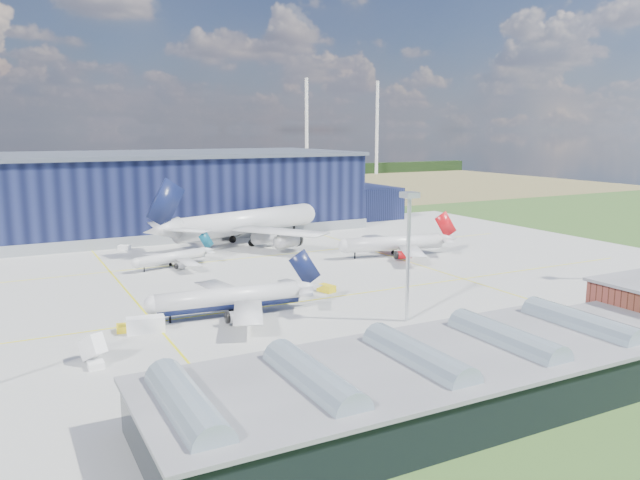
{
  "coord_description": "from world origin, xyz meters",
  "views": [
    {
      "loc": [
        -53.14,
        -117.05,
        33.43
      ],
      "look_at": [
        12.3,
        7.42,
        8.6
      ],
      "focal_mm": 35.0,
      "sensor_mm": 36.0,
      "label": 1
    }
  ],
  "objects_px": {
    "airliner_red": "(394,236)",
    "gse_cart_b": "(124,248)",
    "airliner_navy": "(228,287)",
    "gse_cart_a": "(407,255)",
    "gse_tug_c": "(265,236)",
    "car_a": "(506,343)",
    "airliner_widebody": "(247,210)",
    "airstair": "(93,353)",
    "light_mast_center": "(409,235)",
    "gse_van_a": "(146,325)",
    "gse_tug_a": "(326,288)",
    "airliner_regional": "(171,252)",
    "hangar": "(177,195)",
    "car_b": "(610,321)",
    "gse_tug_b": "(122,328)"
  },
  "relations": [
    {
      "from": "hangar",
      "to": "car_a",
      "type": "height_order",
      "value": "hangar"
    },
    {
      "from": "gse_van_a",
      "to": "gse_cart_a",
      "type": "bearing_deg",
      "value": -59.34
    },
    {
      "from": "airstair",
      "to": "light_mast_center",
      "type": "bearing_deg",
      "value": -26.07
    },
    {
      "from": "light_mast_center",
      "to": "car_b",
      "type": "relative_size",
      "value": 5.92
    },
    {
      "from": "hangar",
      "to": "gse_tug_b",
      "type": "xyz_separation_m",
      "value": [
        -38.65,
        -107.46,
        -11.02
      ]
    },
    {
      "from": "hangar",
      "to": "car_a",
      "type": "relative_size",
      "value": 43.09
    },
    {
      "from": "airliner_red",
      "to": "airliner_widebody",
      "type": "relative_size",
      "value": 0.56
    },
    {
      "from": "airliner_navy",
      "to": "airliner_widebody",
      "type": "bearing_deg",
      "value": -108.5
    },
    {
      "from": "gse_tug_a",
      "to": "gse_tug_c",
      "type": "relative_size",
      "value": 1.19
    },
    {
      "from": "gse_van_a",
      "to": "airliner_red",
      "type": "bearing_deg",
      "value": -57.25
    },
    {
      "from": "airliner_red",
      "to": "car_b",
      "type": "height_order",
      "value": "airliner_red"
    },
    {
      "from": "light_mast_center",
      "to": "gse_cart_b",
      "type": "relative_size",
      "value": 7.4
    },
    {
      "from": "gse_van_a",
      "to": "car_a",
      "type": "relative_size",
      "value": 1.83
    },
    {
      "from": "light_mast_center",
      "to": "gse_van_a",
      "type": "bearing_deg",
      "value": 160.4
    },
    {
      "from": "gse_tug_a",
      "to": "gse_van_a",
      "type": "distance_m",
      "value": 40.47
    },
    {
      "from": "gse_tug_a",
      "to": "airliner_widebody",
      "type": "bearing_deg",
      "value": 68.08
    },
    {
      "from": "airliner_regional",
      "to": "gse_cart_b",
      "type": "height_order",
      "value": "airliner_regional"
    },
    {
      "from": "airliner_navy",
      "to": "gse_cart_a",
      "type": "height_order",
      "value": "airliner_navy"
    },
    {
      "from": "gse_van_a",
      "to": "hangar",
      "type": "bearing_deg",
      "value": -9.73
    },
    {
      "from": "light_mast_center",
      "to": "airliner_widebody",
      "type": "distance_m",
      "value": 85.2
    },
    {
      "from": "airliner_widebody",
      "to": "car_a",
      "type": "relative_size",
      "value": 18.59
    },
    {
      "from": "airliner_regional",
      "to": "airstair",
      "type": "bearing_deg",
      "value": 48.17
    },
    {
      "from": "airliner_red",
      "to": "gse_cart_a",
      "type": "distance_m",
      "value": 6.22
    },
    {
      "from": "light_mast_center",
      "to": "gse_tug_b",
      "type": "height_order",
      "value": "light_mast_center"
    },
    {
      "from": "airliner_widebody",
      "to": "gse_tug_a",
      "type": "xyz_separation_m",
      "value": [
        -5.77,
        -60.59,
        -9.44
      ]
    },
    {
      "from": "airliner_regional",
      "to": "gse_van_a",
      "type": "distance_m",
      "value": 50.82
    },
    {
      "from": "gse_tug_a",
      "to": "gse_cart_b",
      "type": "distance_m",
      "value": 73.39
    },
    {
      "from": "car_a",
      "to": "airliner_navy",
      "type": "bearing_deg",
      "value": 18.55
    },
    {
      "from": "gse_tug_b",
      "to": "gse_cart_b",
      "type": "xyz_separation_m",
      "value": [
        14.21,
        74.66,
        0.08
      ]
    },
    {
      "from": "gse_tug_a",
      "to": "gse_cart_a",
      "type": "xyz_separation_m",
      "value": [
        36.46,
        22.24,
        -0.12
      ]
    },
    {
      "from": "gse_tug_c",
      "to": "car_a",
      "type": "distance_m",
      "value": 109.97
    },
    {
      "from": "airliner_regional",
      "to": "car_b",
      "type": "height_order",
      "value": "airliner_regional"
    },
    {
      "from": "airliner_widebody",
      "to": "airstair",
      "type": "height_order",
      "value": "airliner_widebody"
    },
    {
      "from": "airliner_navy",
      "to": "gse_cart_a",
      "type": "xyz_separation_m",
      "value": [
        60.39,
        29.31,
        -4.87
      ]
    },
    {
      "from": "airliner_red",
      "to": "gse_cart_b",
      "type": "distance_m",
      "value": 75.83
    },
    {
      "from": "light_mast_center",
      "to": "car_a",
      "type": "bearing_deg",
      "value": -71.44
    },
    {
      "from": "hangar",
      "to": "gse_tug_a",
      "type": "xyz_separation_m",
      "value": [
        4.16,
        -100.39,
        -10.86
      ]
    },
    {
      "from": "hangar",
      "to": "car_b",
      "type": "height_order",
      "value": "hangar"
    },
    {
      "from": "gse_tug_c",
      "to": "car_a",
      "type": "xyz_separation_m",
      "value": [
        -5.19,
        -109.85,
        -0.1
      ]
    },
    {
      "from": "airliner_regional",
      "to": "car_b",
      "type": "relative_size",
      "value": 6.13
    },
    {
      "from": "gse_cart_a",
      "to": "gse_cart_b",
      "type": "distance_m",
      "value": 79.31
    },
    {
      "from": "airliner_regional",
      "to": "airliner_navy",
      "type": "bearing_deg",
      "value": 71.05
    },
    {
      "from": "airliner_widebody",
      "to": "airliner_regional",
      "type": "distance_m",
      "value": 36.48
    },
    {
      "from": "airliner_navy",
      "to": "gse_cart_b",
      "type": "height_order",
      "value": "airliner_navy"
    },
    {
      "from": "airliner_red",
      "to": "gse_cart_b",
      "type": "relative_size",
      "value": 11.2
    },
    {
      "from": "light_mast_center",
      "to": "gse_tug_c",
      "type": "distance_m",
      "value": 93.7
    },
    {
      "from": "gse_van_a",
      "to": "gse_cart_b",
      "type": "relative_size",
      "value": 1.98
    },
    {
      "from": "airliner_regional",
      "to": "gse_cart_b",
      "type": "relative_size",
      "value": 7.67
    },
    {
      "from": "airliner_regional",
      "to": "gse_tug_c",
      "type": "distance_m",
      "value": 46.95
    },
    {
      "from": "gse_tug_a",
      "to": "airstair",
      "type": "bearing_deg",
      "value": -174.67
    }
  ]
}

